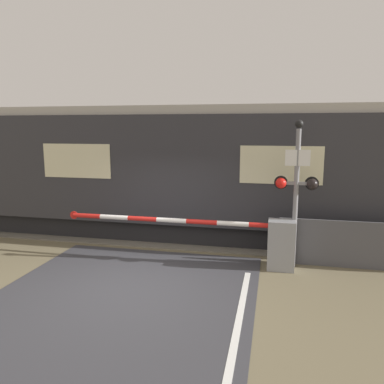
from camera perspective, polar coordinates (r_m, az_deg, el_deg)
The scene contains 6 objects.
ground_plane at distance 8.09m, azimuth -8.58°, elevation -13.53°, with size 80.00×80.00×0.00m, color #6B6047.
track_bed at distance 11.52m, azimuth -1.74°, elevation -6.15°, with size 36.00×3.20×0.13m.
train at distance 12.06m, azimuth -13.90°, elevation 3.51°, with size 19.97×2.74×3.77m.
crossing_barrier at distance 8.75m, azimuth 10.51°, elevation -7.26°, with size 5.53×0.44×1.14m.
signal_post at distance 8.65m, azimuth 15.61°, elevation 0.97°, with size 0.97×0.26×3.36m.
roadside_fence at distance 9.39m, azimuth 24.41°, elevation -7.42°, with size 3.67×0.06×1.10m.
Camera 1 is at (2.73, -6.92, 3.19)m, focal length 35.00 mm.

